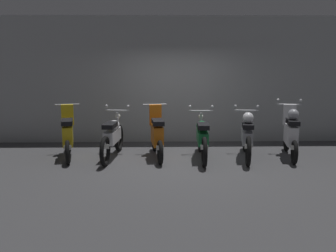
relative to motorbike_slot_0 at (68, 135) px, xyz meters
name	(u,v)px	position (x,y,z in m)	size (l,w,h in m)	color
ground_plane	(180,162)	(2.54, -0.45, -0.52)	(80.00, 80.00, 0.00)	#424244
back_wall	(176,80)	(2.54, 1.65, 1.11)	(16.00, 0.30, 3.27)	#9EA0A3
motorbike_slot_0	(68,135)	(0.00, 0.00, 0.00)	(0.57, 1.67, 1.18)	black
motorbike_slot_1	(113,137)	(1.02, -0.09, -0.03)	(0.59, 1.94, 1.15)	black
motorbike_slot_2	(157,135)	(2.03, -0.05, 0.00)	(0.56, 1.68, 1.18)	black
motorbike_slot_3	(202,137)	(3.04, -0.21, -0.03)	(0.59, 1.95, 1.15)	black
motorbike_slot_4	(247,135)	(4.06, -0.18, 0.00)	(0.58, 1.94, 1.15)	black
motorbike_slot_5	(291,133)	(5.07, -0.12, 0.04)	(0.58, 1.67, 1.29)	black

